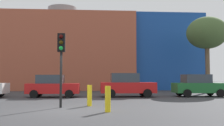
{
  "coord_description": "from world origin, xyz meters",
  "views": [
    {
      "loc": [
        1.27,
        -11.48,
        1.41
      ],
      "look_at": [
        2.61,
        8.48,
        2.62
      ],
      "focal_mm": 40.68,
      "sensor_mm": 36.0,
      "label": 1
    }
  ],
  "objects_px": {
    "bare_tree_0": "(207,33)",
    "parked_car_4": "(198,85)",
    "parked_car_2": "(53,86)",
    "parked_car_3": "(127,85)",
    "bollard_yellow_1": "(90,96)",
    "traffic_light_island": "(61,53)",
    "bollard_yellow_0": "(108,99)"
  },
  "relations": [
    {
      "from": "bare_tree_0",
      "to": "parked_car_2",
      "type": "bearing_deg",
      "value": -160.39
    },
    {
      "from": "bollard_yellow_0",
      "to": "bollard_yellow_1",
      "type": "bearing_deg",
      "value": 109.08
    },
    {
      "from": "parked_car_2",
      "to": "parked_car_3",
      "type": "bearing_deg",
      "value": -0.0
    },
    {
      "from": "bollard_yellow_1",
      "to": "traffic_light_island",
      "type": "bearing_deg",
      "value": -154.89
    },
    {
      "from": "parked_car_2",
      "to": "bollard_yellow_1",
      "type": "xyz_separation_m",
      "value": [
        2.88,
        -6.21,
        -0.3
      ]
    },
    {
      "from": "parked_car_3",
      "to": "traffic_light_island",
      "type": "relative_size",
      "value": 1.15
    },
    {
      "from": "parked_car_2",
      "to": "bollard_yellow_1",
      "type": "distance_m",
      "value": 6.86
    },
    {
      "from": "parked_car_4",
      "to": "traffic_light_island",
      "type": "xyz_separation_m",
      "value": [
        -9.67,
        -6.86,
        1.8
      ]
    },
    {
      "from": "parked_car_4",
      "to": "bollard_yellow_0",
      "type": "xyz_separation_m",
      "value": [
        -7.48,
        -8.57,
        -0.31
      ]
    },
    {
      "from": "bare_tree_0",
      "to": "bollard_yellow_1",
      "type": "relative_size",
      "value": 7.08
    },
    {
      "from": "parked_car_2",
      "to": "traffic_light_island",
      "type": "distance_m",
      "value": 7.25
    },
    {
      "from": "traffic_light_island",
      "to": "bollard_yellow_0",
      "type": "bearing_deg",
      "value": 51.66
    },
    {
      "from": "bollard_yellow_0",
      "to": "bare_tree_0",
      "type": "bearing_deg",
      "value": 52.23
    },
    {
      "from": "parked_car_4",
      "to": "bollard_yellow_0",
      "type": "bearing_deg",
      "value": -131.11
    },
    {
      "from": "bare_tree_0",
      "to": "parked_car_4",
      "type": "bearing_deg",
      "value": -121.36
    },
    {
      "from": "parked_car_3",
      "to": "traffic_light_island",
      "type": "bearing_deg",
      "value": -120.75
    },
    {
      "from": "parked_car_3",
      "to": "traffic_light_island",
      "type": "xyz_separation_m",
      "value": [
        -4.08,
        -6.86,
        1.76
      ]
    },
    {
      "from": "parked_car_2",
      "to": "bollard_yellow_0",
      "type": "relative_size",
      "value": 3.54
    },
    {
      "from": "parked_car_2",
      "to": "bare_tree_0",
      "type": "height_order",
      "value": "bare_tree_0"
    },
    {
      "from": "traffic_light_island",
      "to": "bare_tree_0",
      "type": "relative_size",
      "value": 0.48
    },
    {
      "from": "parked_car_3",
      "to": "bare_tree_0",
      "type": "distance_m",
      "value": 11.24
    },
    {
      "from": "parked_car_2",
      "to": "bollard_yellow_1",
      "type": "relative_size",
      "value": 3.61
    },
    {
      "from": "parked_car_2",
      "to": "parked_car_4",
      "type": "relative_size",
      "value": 0.97
    },
    {
      "from": "parked_car_4",
      "to": "parked_car_2",
      "type": "bearing_deg",
      "value": 180.0
    },
    {
      "from": "bare_tree_0",
      "to": "bollard_yellow_1",
      "type": "distance_m",
      "value": 16.92
    },
    {
      "from": "bollard_yellow_1",
      "to": "parked_car_2",
      "type": "bearing_deg",
      "value": 114.87
    },
    {
      "from": "traffic_light_island",
      "to": "bare_tree_0",
      "type": "distance_m",
      "value": 17.78
    },
    {
      "from": "parked_car_4",
      "to": "bollard_yellow_0",
      "type": "height_order",
      "value": "parked_car_4"
    },
    {
      "from": "parked_car_2",
      "to": "parked_car_4",
      "type": "xyz_separation_m",
      "value": [
        11.18,
        -0.0,
        0.02
      ]
    },
    {
      "from": "parked_car_2",
      "to": "bare_tree_0",
      "type": "xyz_separation_m",
      "value": [
        14.28,
        5.09,
        5.05
      ]
    },
    {
      "from": "bare_tree_0",
      "to": "bollard_yellow_0",
      "type": "xyz_separation_m",
      "value": [
        -10.58,
        -13.66,
        -5.34
      ]
    },
    {
      "from": "traffic_light_island",
      "to": "bollard_yellow_1",
      "type": "distance_m",
      "value": 2.6
    }
  ]
}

